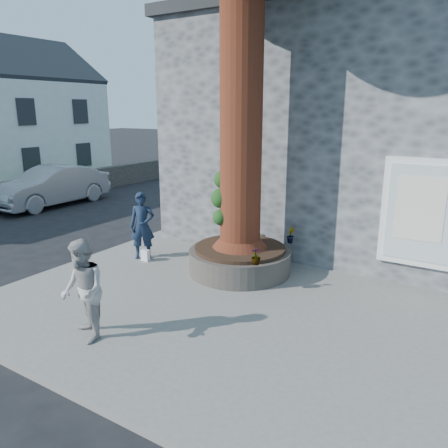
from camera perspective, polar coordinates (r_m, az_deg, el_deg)
The scene contains 15 objects.
ground at distance 9.02m, azimuth -8.91°, elevation -9.76°, with size 120.00×120.00×0.00m, color black.
pavement at distance 8.95m, azimuth 2.76°, elevation -9.36°, with size 9.00×8.00×0.12m, color slate.
yellow_line at distance 11.71m, azimuth -17.14°, elevation -4.40°, with size 0.10×30.00×0.01m, color yellow.
stone_shop at distance 13.68m, azimuth 19.83°, elevation 11.59°, with size 10.30×8.30×6.30m.
planter at distance 9.95m, azimuth 2.07°, elevation -4.64°, with size 2.30×2.30×0.60m.
cottage_far at distance 26.11m, azimuth -26.11°, elevation 13.48°, with size 7.30×7.40×8.75m.
man at distance 10.87m, azimuth -10.63°, elevation -0.24°, with size 0.60×0.40×1.66m, color #142137.
woman at distance 7.29m, azimuth -17.96°, elevation -8.32°, with size 0.80×0.63×1.65m, color #A8A4A1.
shopping_bag at distance 10.85m, azimuth -10.23°, elevation -4.04°, with size 0.20×0.12×0.28m, color white.
car_silver at distance 18.56m, azimuth -21.60°, elevation 4.63°, with size 1.65×4.72×1.56m, color gray.
a_board_sign at distance 18.33m, azimuth -27.19°, elevation 3.03°, with size 0.55×0.36×1.00m, color black.
plant_a at distance 10.92m, azimuth 0.45°, elevation -0.19°, with size 0.19×0.13×0.36m, color gray.
plant_b at distance 10.17m, azimuth 8.65°, elevation -1.46°, with size 0.20×0.20×0.37m, color gray.
plant_c at distance 8.70m, azimuth 4.18°, elevation -4.21°, with size 0.19×0.19×0.34m, color gray.
plant_d at distance 10.69m, azimuth 2.69°, elevation -0.73°, with size 0.26×0.23×0.29m, color gray.
Camera 1 is at (5.44, -6.15, 3.72)m, focal length 35.00 mm.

